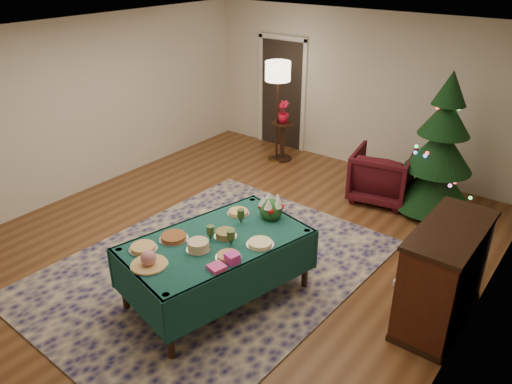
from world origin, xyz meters
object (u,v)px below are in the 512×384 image
Objects in this scene: gift_box at (232,258)px; potted_plant at (283,117)px; floor_lamp at (278,77)px; christmas_tree at (440,152)px; buffet_table at (216,252)px; side_table at (282,142)px; armchair at (382,173)px; piano at (443,276)px.

gift_box is 4.61m from potted_plant.
christmas_tree reaches higher than floor_lamp.
buffet_table is 4.27m from floor_lamp.
gift_box is 4.63m from side_table.
floor_lamp is (-2.23, 0.34, 1.10)m from armchair.
gift_box is 2.19m from piano.
gift_box is 4.63m from floor_lamp.
buffet_table is 2.46× the size of armchair.
potted_plant is (-1.75, 3.83, 0.22)m from buffet_table.
side_table is 4.70m from piano.
side_table is (-1.75, 3.83, -0.27)m from buffet_table.
gift_box is at bearing -60.60° from floor_lamp.
potted_plant is 2.96m from christmas_tree.
gift_box is 0.17× the size of side_table.
buffet_table is 3.44m from armchair.
armchair is (-0.01, 3.64, -0.38)m from gift_box.
gift_box is 3.66m from armchair.
gift_box is at bearing 79.31° from armchair.
potted_plant is at bearing -21.94° from armchair.
armchair is 2.23m from potted_plant.
christmas_tree is (2.94, -0.32, 0.12)m from potted_plant.
floor_lamp is 2.53× the size of side_table.
piano is (0.90, -2.37, -0.40)m from christmas_tree.
buffet_table is 4.22m from potted_plant.
buffet_table is 2.39m from piano.
christmas_tree is at bearing 176.62° from armchair.
gift_box is at bearing -61.91° from potted_plant.
buffet_table is at bearing 151.32° from gift_box.
christmas_tree is (0.78, 0.10, 0.51)m from armchair.
buffet_table is 1.68× the size of piano.
potted_plant is at bearing 49.37° from floor_lamp.
gift_box reaches higher than buffet_table.
potted_plant is (-2.16, 0.42, 0.39)m from armchair.
christmas_tree is at bearing -6.21° from side_table.
piano is at bearing -33.61° from floor_lamp.
side_table is at bearing 173.79° from christmas_tree.
floor_lamp reaches higher than potted_plant.
armchair reaches higher than side_table.
gift_box reaches higher than side_table.
christmas_tree is (3.02, -0.24, -0.59)m from floor_lamp.
armchair is 2.20m from side_table.
side_table is (-2.16, 0.42, -0.10)m from armchair.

